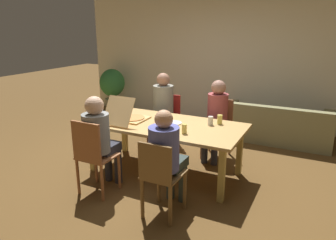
{
  "coord_description": "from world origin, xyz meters",
  "views": [
    {
      "loc": [
        1.91,
        -3.68,
        2.02
      ],
      "look_at": [
        0.0,
        0.1,
        0.75
      ],
      "focal_mm": 33.87,
      "sensor_mm": 36.0,
      "label": 1
    }
  ],
  "objects_px": {
    "drinking_glass_0": "(184,129)",
    "couch": "(274,126)",
    "person_2": "(162,105)",
    "plate_1": "(124,110)",
    "person_1": "(216,113)",
    "drinking_glass_2": "(101,119)",
    "chair_3": "(160,176)",
    "drinking_glass_1": "(211,121)",
    "plate_0": "(173,123)",
    "potted_plant": "(112,87)",
    "chair_2": "(166,117)",
    "drinking_glass_3": "(220,119)",
    "chair_1": "(219,124)",
    "dining_table": "(165,128)",
    "chair_0": "(93,154)",
    "pizza_box_0": "(129,117)",
    "person_0": "(99,135)",
    "person_3": "(167,152)"
  },
  "relations": [
    {
      "from": "drinking_glass_0",
      "to": "couch",
      "type": "bearing_deg",
      "value": 72.51
    },
    {
      "from": "person_2",
      "to": "plate_1",
      "type": "relative_size",
      "value": 5.3
    },
    {
      "from": "couch",
      "to": "person_2",
      "type": "bearing_deg",
      "value": -142.45
    },
    {
      "from": "plate_1",
      "to": "person_1",
      "type": "bearing_deg",
      "value": 19.06
    },
    {
      "from": "drinking_glass_2",
      "to": "couch",
      "type": "xyz_separation_m",
      "value": [
        1.96,
        2.46,
        -0.53
      ]
    },
    {
      "from": "chair_3",
      "to": "drinking_glass_1",
      "type": "height_order",
      "value": "chair_3"
    },
    {
      "from": "drinking_glass_2",
      "to": "plate_1",
      "type": "bearing_deg",
      "value": 98.44
    },
    {
      "from": "plate_0",
      "to": "potted_plant",
      "type": "height_order",
      "value": "potted_plant"
    },
    {
      "from": "chair_2",
      "to": "drinking_glass_3",
      "type": "relative_size",
      "value": 6.93
    },
    {
      "from": "chair_1",
      "to": "chair_3",
      "type": "height_order",
      "value": "chair_1"
    },
    {
      "from": "person_2",
      "to": "drinking_glass_0",
      "type": "relative_size",
      "value": 10.6
    },
    {
      "from": "plate_1",
      "to": "drinking_glass_2",
      "type": "relative_size",
      "value": 2.32
    },
    {
      "from": "dining_table",
      "to": "chair_2",
      "type": "height_order",
      "value": "chair_2"
    },
    {
      "from": "chair_1",
      "to": "couch",
      "type": "bearing_deg",
      "value": 58.96
    },
    {
      "from": "chair_0",
      "to": "pizza_box_0",
      "type": "height_order",
      "value": "pizza_box_0"
    },
    {
      "from": "chair_3",
      "to": "chair_0",
      "type": "bearing_deg",
      "value": 176.64
    },
    {
      "from": "person_2",
      "to": "pizza_box_0",
      "type": "xyz_separation_m",
      "value": [
        -0.02,
        -0.95,
        0.03
      ]
    },
    {
      "from": "dining_table",
      "to": "person_2",
      "type": "height_order",
      "value": "person_2"
    },
    {
      "from": "person_0",
      "to": "plate_1",
      "type": "height_order",
      "value": "person_0"
    },
    {
      "from": "plate_0",
      "to": "drinking_glass_2",
      "type": "bearing_deg",
      "value": -154.85
    },
    {
      "from": "drinking_glass_3",
      "to": "drinking_glass_1",
      "type": "bearing_deg",
      "value": -134.27
    },
    {
      "from": "chair_2",
      "to": "chair_3",
      "type": "xyz_separation_m",
      "value": [
        0.95,
        -1.98,
        -0.01
      ]
    },
    {
      "from": "dining_table",
      "to": "drinking_glass_1",
      "type": "distance_m",
      "value": 0.64
    },
    {
      "from": "chair_0",
      "to": "plate_0",
      "type": "relative_size",
      "value": 3.98
    },
    {
      "from": "chair_0",
      "to": "person_1",
      "type": "height_order",
      "value": "person_1"
    },
    {
      "from": "plate_1",
      "to": "drinking_glass_3",
      "type": "height_order",
      "value": "drinking_glass_3"
    },
    {
      "from": "drinking_glass_1",
      "to": "couch",
      "type": "bearing_deg",
      "value": 73.11
    },
    {
      "from": "chair_0",
      "to": "potted_plant",
      "type": "height_order",
      "value": "potted_plant"
    },
    {
      "from": "chair_3",
      "to": "drinking_glass_1",
      "type": "bearing_deg",
      "value": 84.58
    },
    {
      "from": "pizza_box_0",
      "to": "drinking_glass_3",
      "type": "xyz_separation_m",
      "value": [
        1.19,
        0.43,
        0.01
      ]
    },
    {
      "from": "chair_1",
      "to": "drinking_glass_0",
      "type": "distance_m",
      "value": 1.25
    },
    {
      "from": "person_2",
      "to": "potted_plant",
      "type": "xyz_separation_m",
      "value": [
        -2.12,
        1.5,
        -0.13
      ]
    },
    {
      "from": "drinking_glass_1",
      "to": "drinking_glass_3",
      "type": "distance_m",
      "value": 0.14
    },
    {
      "from": "plate_0",
      "to": "plate_1",
      "type": "relative_size",
      "value": 1.0
    },
    {
      "from": "plate_0",
      "to": "drinking_glass_1",
      "type": "xyz_separation_m",
      "value": [
        0.48,
        0.16,
        0.05
      ]
    },
    {
      "from": "person_1",
      "to": "couch",
      "type": "bearing_deg",
      "value": 61.93
    },
    {
      "from": "person_1",
      "to": "drinking_glass_3",
      "type": "distance_m",
      "value": 0.54
    },
    {
      "from": "couch",
      "to": "plate_0",
      "type": "bearing_deg",
      "value": -117.38
    },
    {
      "from": "person_0",
      "to": "drinking_glass_2",
      "type": "bearing_deg",
      "value": 125.86
    },
    {
      "from": "chair_1",
      "to": "drinking_glass_3",
      "type": "distance_m",
      "value": 0.73
    },
    {
      "from": "pizza_box_0",
      "to": "drinking_glass_1",
      "type": "xyz_separation_m",
      "value": [
        1.09,
        0.33,
        0.01
      ]
    },
    {
      "from": "chair_2",
      "to": "drinking_glass_2",
      "type": "height_order",
      "value": "chair_2"
    },
    {
      "from": "chair_0",
      "to": "chair_1",
      "type": "height_order",
      "value": "chair_0"
    },
    {
      "from": "person_0",
      "to": "potted_plant",
      "type": "bearing_deg",
      "value": 124.03
    },
    {
      "from": "person_3",
      "to": "drinking_glass_3",
      "type": "bearing_deg",
      "value": 79.75
    },
    {
      "from": "chair_3",
      "to": "potted_plant",
      "type": "bearing_deg",
      "value": 132.61
    },
    {
      "from": "person_0",
      "to": "plate_0",
      "type": "relative_size",
      "value": 5.09
    },
    {
      "from": "dining_table",
      "to": "person_3",
      "type": "distance_m",
      "value": 0.98
    },
    {
      "from": "person_2",
      "to": "drinking_glass_1",
      "type": "distance_m",
      "value": 1.24
    },
    {
      "from": "person_0",
      "to": "plate_0",
      "type": "xyz_separation_m",
      "value": [
        0.59,
        0.86,
        0.0
      ]
    }
  ]
}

